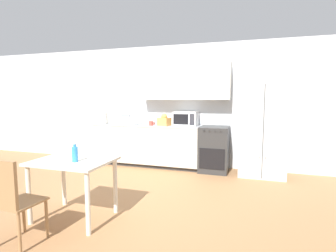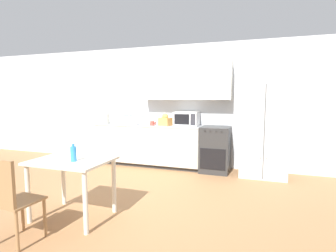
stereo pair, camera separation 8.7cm
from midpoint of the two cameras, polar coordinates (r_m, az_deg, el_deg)
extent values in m
plane|color=#9E7047|center=(4.39, -7.04, -14.27)|extent=(12.00, 12.00, 0.00)
cube|color=silver|center=(6.01, 0.92, 4.44)|extent=(12.00, 0.06, 2.70)
cube|color=silver|center=(6.35, -8.32, 6.28)|extent=(0.60, 0.04, 0.88)
cube|color=beige|center=(5.75, 3.19, 9.71)|extent=(1.96, 0.32, 0.80)
cube|color=#333333|center=(6.09, -4.86, -8.02)|extent=(2.44, 0.54, 0.08)
cube|color=beige|center=(5.97, -5.01, -3.89)|extent=(2.44, 0.60, 0.82)
cube|color=beige|center=(6.07, -13.25, -3.86)|extent=(0.79, 0.01, 0.80)
cube|color=beige|center=(5.70, -6.20, -4.39)|extent=(0.79, 0.01, 0.80)
cube|color=beige|center=(5.42, 1.71, -4.90)|extent=(0.79, 0.01, 0.80)
cube|color=#9EA0A5|center=(5.91, -5.05, 0.18)|extent=(2.47, 0.62, 0.03)
cube|color=#2D2D2D|center=(5.55, 9.60, -4.94)|extent=(0.58, 0.63, 0.94)
cube|color=black|center=(5.27, 9.06, -7.10)|extent=(0.50, 0.01, 0.41)
cylinder|color=#262626|center=(5.19, 7.38, -0.99)|extent=(0.03, 0.02, 0.03)
cylinder|color=#262626|center=(5.17, 8.52, -1.03)|extent=(0.03, 0.02, 0.03)
cylinder|color=#262626|center=(5.16, 9.79, -1.08)|extent=(0.03, 0.02, 0.03)
cylinder|color=#262626|center=(5.14, 10.95, -1.12)|extent=(0.03, 0.02, 0.03)
cube|color=silver|center=(5.42, 19.48, -0.80)|extent=(0.86, 0.66, 1.81)
cube|color=#3F3F3F|center=(5.09, 19.58, -1.24)|extent=(0.01, 0.01, 1.75)
cylinder|color=silver|center=(5.06, 19.03, -0.85)|extent=(0.02, 0.02, 1.00)
cylinder|color=silver|center=(5.06, 20.17, -0.89)|extent=(0.02, 0.02, 1.00)
cube|color=#B7BABC|center=(6.12, -9.42, 0.56)|extent=(0.61, 0.39, 0.02)
cylinder|color=silver|center=(6.25, -8.78, 1.72)|extent=(0.02, 0.02, 0.21)
cylinder|color=silver|center=(6.18, -9.08, 2.54)|extent=(0.02, 0.14, 0.02)
cube|color=silver|center=(5.69, 3.45, 1.63)|extent=(0.50, 0.38, 0.30)
cube|color=black|center=(5.52, 2.34, 1.50)|extent=(0.32, 0.01, 0.22)
cube|color=#2D2D33|center=(5.46, 4.78, 1.43)|extent=(0.10, 0.01, 0.24)
cylinder|color=#BF4C3F|center=(5.69, -4.17, 0.60)|extent=(0.09, 0.09, 0.10)
torus|color=#BF4C3F|center=(5.66, -3.51, 0.63)|extent=(0.02, 0.08, 0.08)
cube|color=#DB994C|center=(5.67, -1.28, 0.95)|extent=(0.29, 0.26, 0.17)
sphere|color=#DB994C|center=(5.66, -1.28, 2.10)|extent=(0.16, 0.16, 0.14)
cube|color=silver|center=(6.24, -14.46, 1.61)|extent=(0.23, 0.21, 0.25)
sphere|color=silver|center=(6.23, -14.49, 2.99)|extent=(0.13, 0.13, 0.11)
cube|color=beige|center=(3.52, -20.63, -7.15)|extent=(0.95, 0.73, 0.03)
cylinder|color=beige|center=(3.68, -28.64, -13.08)|extent=(0.06, 0.06, 0.73)
cylinder|color=beige|center=(3.16, -17.85, -15.79)|extent=(0.06, 0.06, 0.73)
cylinder|color=beige|center=(4.10, -22.32, -10.82)|extent=(0.06, 0.06, 0.73)
cylinder|color=beige|center=(3.64, -12.08, -12.64)|extent=(0.06, 0.06, 0.73)
cube|color=#997047|center=(3.27, -30.15, -14.17)|extent=(0.42, 0.42, 0.02)
cube|color=#997047|center=(3.09, -33.05, -10.62)|extent=(0.37, 0.05, 0.48)
cylinder|color=#997047|center=(3.58, -29.55, -16.27)|extent=(0.03, 0.03, 0.43)
cylinder|color=#997047|center=(3.34, -25.62, -17.70)|extent=(0.03, 0.03, 0.43)
cylinder|color=#997047|center=(3.14, -30.37, -19.53)|extent=(0.03, 0.03, 0.43)
cylinder|color=#338CD8|center=(3.39, -20.30, -5.80)|extent=(0.07, 0.07, 0.18)
cylinder|color=#338CD8|center=(3.37, -20.37, -3.99)|extent=(0.03, 0.03, 0.03)
cylinder|color=white|center=(3.37, -20.39, -3.55)|extent=(0.04, 0.04, 0.02)
camera|label=1|loc=(0.04, -90.56, -0.06)|focal=28.00mm
camera|label=2|loc=(0.04, 89.44, 0.06)|focal=28.00mm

